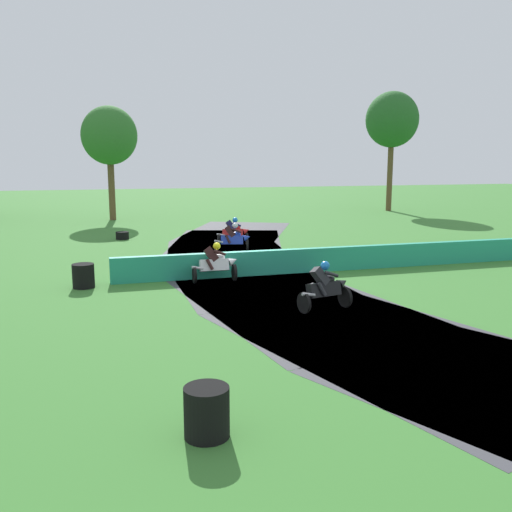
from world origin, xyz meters
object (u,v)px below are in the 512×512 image
Objects in this scene: motorcycle_fourth_black at (326,287)px; tire_stack_mid_b at (207,412)px; motorcycle_lead_red at (234,232)px; motorcycle_trailing_white at (216,263)px; tire_stack_near at (122,236)px; motorcycle_chase_blue at (234,239)px; tire_stack_mid_a at (83,276)px.

tire_stack_mid_b is at bearing -125.43° from motorcycle_fourth_black.
motorcycle_lead_red reaches higher than tire_stack_mid_b.
motorcycle_trailing_white is at bearing 117.85° from motorcycle_fourth_black.
tire_stack_near is at bearing 91.62° from tire_stack_mid_b.
motorcycle_fourth_black is 16.48m from tire_stack_near.
motorcycle_trailing_white is at bearing -108.70° from motorcycle_chase_blue.
tire_stack_mid_b is (0.62, -22.02, 0.20)m from tire_stack_near.
tire_stack_mid_b is at bearing -104.18° from motorcycle_chase_blue.
motorcycle_fourth_black is 7.84m from tire_stack_mid_b.
tire_stack_mid_a is 1.00× the size of tire_stack_mid_b.
tire_stack_mid_a is at bearing 101.35° from tire_stack_mid_b.
motorcycle_trailing_white is 2.49× the size of tire_stack_near.
motorcycle_lead_red is 1.02× the size of motorcycle_trailing_white.
motorcycle_lead_red is at bearing 76.70° from motorcycle_chase_blue.
motorcycle_chase_blue is 1.02× the size of motorcycle_fourth_black.
motorcycle_lead_red is at bearing -32.67° from tire_stack_near.
tire_stack_mid_b is at bearing -88.38° from tire_stack_near.
motorcycle_fourth_black is (0.41, -9.98, 0.00)m from motorcycle_chase_blue.
motorcycle_lead_red is 2.14× the size of tire_stack_mid_b.
motorcycle_chase_blue is at bearing 40.64° from tire_stack_mid_a.
motorcycle_fourth_black is 8.13m from tire_stack_mid_a.
motorcycle_lead_red is 2.14× the size of tire_stack_mid_a.
motorcycle_lead_red is at bearing 75.93° from tire_stack_mid_b.
motorcycle_lead_red is 8.25m from motorcycle_trailing_white.
motorcycle_trailing_white reaches higher than tire_stack_mid_a.
motorcycle_lead_red is 2.33m from motorcycle_chase_blue.
tire_stack_near is 11.20m from tire_stack_mid_a.
tire_stack_near is 0.85× the size of tire_stack_mid_a.
motorcycle_lead_red is 10.32m from tire_stack_mid_a.
tire_stack_mid_a is (-6.87, -7.70, -0.24)m from motorcycle_lead_red.
tire_stack_near is (-2.86, 11.27, -0.44)m from motorcycle_trailing_white.
tire_stack_mid_a reaches higher than tire_stack_near.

